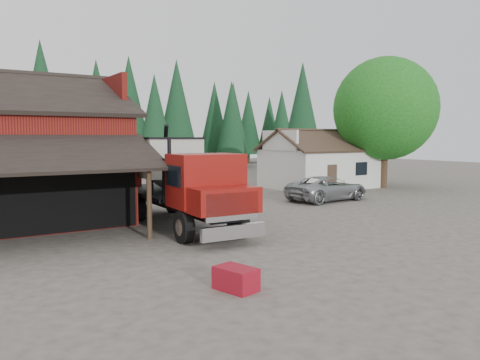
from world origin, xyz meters
TOP-DOWN VIEW (x-y plane):
  - ground at (0.00, 0.00)m, footprint 120.00×120.00m
  - farmhouse at (13.00, 13.00)m, footprint 8.60×6.42m
  - deciduous_tree at (17.01, 9.97)m, footprint 8.00×8.00m
  - conifer_backdrop at (0.00, 42.00)m, footprint 76.00×16.00m
  - near_pine_b at (6.00, 30.00)m, footprint 3.96×3.96m
  - near_pine_c at (22.00, 26.00)m, footprint 4.84×4.84m
  - near_pine_d at (-4.00, 34.00)m, footprint 5.28×5.28m
  - feed_truck at (-3.49, 4.03)m, footprint 3.12×10.30m
  - silver_car at (8.00, 6.70)m, footprint 5.74×2.95m
  - equip_box at (-6.00, -4.95)m, footprint 0.96×1.24m

SIDE VIEW (x-z plane):
  - ground at x=0.00m, z-range 0.00..0.00m
  - conifer_backdrop at x=0.00m, z-range -8.00..8.00m
  - equip_box at x=-6.00m, z-range 0.00..0.60m
  - silver_car at x=8.00m, z-range 0.00..1.55m
  - farmhouse at x=13.00m, z-range -0.66..3.99m
  - feed_truck at x=-3.49m, z-range -0.15..4.46m
  - near_pine_b at x=6.00m, z-range 0.69..11.09m
  - deciduous_tree at x=17.01m, z-range 0.81..11.01m
  - near_pine_c at x=22.00m, z-range 0.69..13.09m
  - near_pine_d at x=-4.00m, z-range 0.69..14.09m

